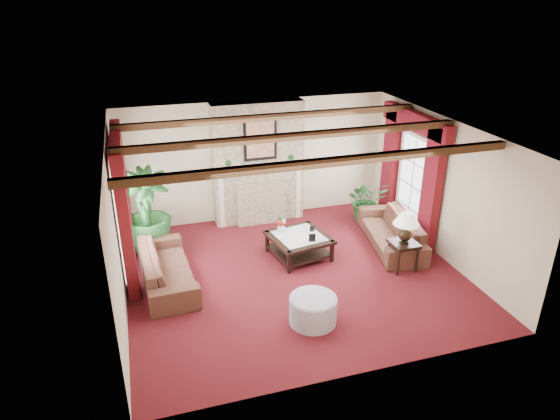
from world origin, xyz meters
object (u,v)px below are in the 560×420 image
object	(u,v)px
ottoman	(313,310)
side_table	(403,256)
potted_palm	(148,229)
coffee_table	(299,246)
sofa_left	(166,262)
sofa_right	(392,227)

from	to	relation	value
ottoman	side_table	bearing A→B (deg)	25.69
potted_palm	coffee_table	world-z (taller)	potted_palm
sofa_left	potted_palm	xyz separation A→B (m)	(-0.22, 1.35, 0.06)
potted_palm	sofa_right	bearing A→B (deg)	-14.41
sofa_right	ottoman	world-z (taller)	sofa_right
potted_palm	side_table	size ratio (longest dim) A/B	3.20
ottoman	coffee_table	bearing A→B (deg)	77.03
sofa_right	potted_palm	bearing A→B (deg)	-94.48
sofa_left	coffee_table	world-z (taller)	sofa_left
potted_palm	ottoman	world-z (taller)	potted_palm
side_table	potted_palm	bearing A→B (deg)	154.46
sofa_left	potted_palm	size ratio (longest dim) A/B	1.20
potted_palm	ottoman	size ratio (longest dim) A/B	2.39
potted_palm	side_table	bearing A→B (deg)	-25.54
sofa_left	sofa_right	world-z (taller)	sofa_right
potted_palm	side_table	distance (m)	4.99
sofa_left	sofa_right	xyz separation A→B (m)	(4.54, 0.13, 0.00)
sofa_right	potted_palm	size ratio (longest dim) A/B	1.23
potted_palm	coffee_table	distance (m)	3.03
sofa_left	ottoman	bearing A→B (deg)	-134.14
potted_palm	coffee_table	size ratio (longest dim) A/B	1.68
coffee_table	side_table	size ratio (longest dim) A/B	1.90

